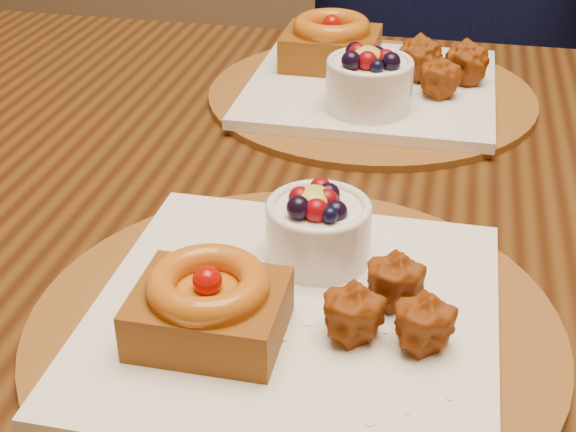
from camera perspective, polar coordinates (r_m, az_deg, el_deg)
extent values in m
cube|color=black|center=(0.77, 3.80, 0.85)|extent=(1.60, 0.90, 0.04)
cylinder|color=#603712|center=(0.57, 0.44, -7.83)|extent=(0.38, 0.38, 0.01)
cube|color=white|center=(0.57, 0.44, -7.05)|extent=(0.28, 0.28, 0.01)
cube|color=#562A08|center=(0.53, -5.62, -6.90)|extent=(0.10, 0.08, 0.04)
torus|color=#984509|center=(0.52, -5.75, -4.80)|extent=(0.08, 0.08, 0.02)
sphere|color=#980A02|center=(0.52, -5.76, -4.62)|extent=(0.02, 0.02, 0.02)
sphere|color=#8B360A|center=(0.57, 7.56, -4.63)|extent=(0.04, 0.04, 0.04)
sphere|color=#8B360A|center=(0.53, 4.62, -6.95)|extent=(0.04, 0.04, 0.04)
sphere|color=#8B360A|center=(0.53, 9.60, -7.52)|extent=(0.04, 0.04, 0.04)
cylinder|color=white|center=(0.61, 2.16, -1.19)|extent=(0.08, 0.08, 0.04)
torus|color=white|center=(0.59, 2.20, 0.62)|extent=(0.08, 0.08, 0.01)
ellipsoid|color=gold|center=(0.59, 1.83, 1.33)|extent=(0.03, 0.03, 0.02)
cylinder|color=#603712|center=(0.95, 5.93, 8.58)|extent=(0.38, 0.38, 0.01)
cube|color=white|center=(0.95, 5.96, 9.13)|extent=(0.28, 0.28, 0.01)
cube|color=#562A08|center=(0.99, 3.07, 11.82)|extent=(0.11, 0.09, 0.04)
torus|color=#984509|center=(0.98, 3.12, 13.35)|extent=(0.09, 0.09, 0.02)
sphere|color=#980A02|center=(0.98, 3.12, 13.46)|extent=(0.02, 0.02, 0.02)
sphere|color=#8B360A|center=(0.91, 10.72, 9.60)|extent=(0.05, 0.05, 0.05)
sphere|color=#8B360A|center=(0.96, 9.26, 10.80)|extent=(0.05, 0.05, 0.05)
sphere|color=#8B360A|center=(0.96, 12.49, 10.46)|extent=(0.05, 0.05, 0.05)
cylinder|color=white|center=(0.87, 5.78, 9.22)|extent=(0.09, 0.09, 0.05)
torus|color=white|center=(0.86, 5.87, 10.81)|extent=(0.09, 0.09, 0.01)
ellipsoid|color=gold|center=(0.86, 5.63, 11.34)|extent=(0.03, 0.03, 0.02)
cube|color=black|center=(1.62, 8.91, 5.82)|extent=(0.51, 0.51, 0.04)
cylinder|color=black|center=(1.63, 0.07, -2.91)|extent=(0.04, 0.04, 0.42)
cylinder|color=black|center=(1.54, 12.92, -6.00)|extent=(0.04, 0.04, 0.42)
cylinder|color=black|center=(1.93, 4.62, 2.74)|extent=(0.04, 0.04, 0.42)
cylinder|color=black|center=(1.86, 15.51, 0.42)|extent=(0.04, 0.04, 0.42)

